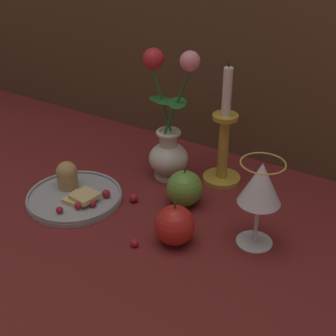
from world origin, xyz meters
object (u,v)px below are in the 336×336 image
object	(u,v)px
apple_beside_vase	(184,188)
apple_near_glass	(175,225)
vase	(168,140)
candlestick	(224,145)
plate_with_pastries	(74,192)
wine_glass	(261,185)

from	to	relation	value
apple_beside_vase	apple_near_glass	size ratio (longest dim) A/B	1.01
vase	candlestick	distance (m)	0.13
apple_beside_vase	apple_near_glass	world-z (taller)	same
vase	candlestick	bearing A→B (deg)	24.45
apple_beside_vase	apple_near_glass	distance (m)	0.13
plate_with_pastries	wine_glass	size ratio (longest dim) A/B	1.20
plate_with_pastries	apple_beside_vase	bearing A→B (deg)	27.32
wine_glass	plate_with_pastries	bearing A→B (deg)	-169.42
plate_with_pastries	candlestick	bearing A→B (deg)	45.74
wine_glass	apple_near_glass	distance (m)	0.18
wine_glass	apple_near_glass	xyz separation A→B (m)	(-0.13, -0.08, -0.09)
plate_with_pastries	apple_beside_vase	distance (m)	0.24
wine_glass	apple_beside_vase	world-z (taller)	wine_glass
apple_beside_vase	wine_glass	bearing A→B (deg)	-11.71
vase	apple_near_glass	size ratio (longest dim) A/B	3.51
wine_glass	vase	bearing A→B (deg)	156.47
candlestick	wine_glass	bearing A→B (deg)	-47.23
candlestick	apple_near_glass	bearing A→B (deg)	-83.65
apple_near_glass	plate_with_pastries	bearing A→B (deg)	177.68
wine_glass	apple_near_glass	world-z (taller)	wine_glass
plate_with_pastries	apple_near_glass	world-z (taller)	apple_near_glass
plate_with_pastries	apple_near_glass	size ratio (longest dim) A/B	2.33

